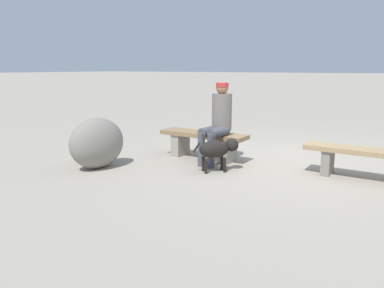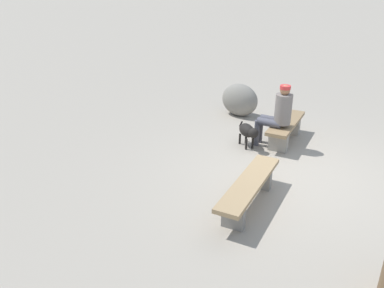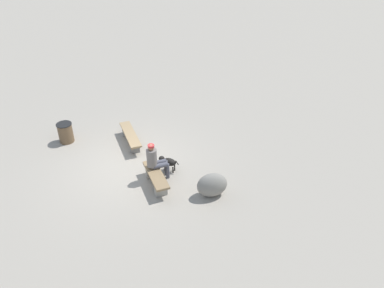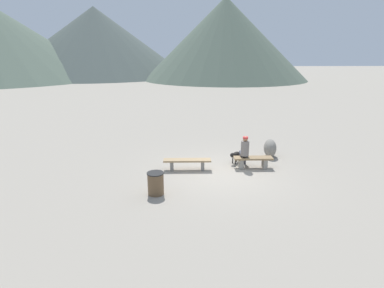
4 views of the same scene
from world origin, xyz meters
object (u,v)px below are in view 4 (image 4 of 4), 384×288
at_px(bench_left, 187,162).
at_px(dog, 236,155).
at_px(seated_person, 244,150).
at_px(bench_right, 253,161).
at_px(boulder, 270,148).
at_px(trash_bin, 156,183).

xyz_separation_m(bench_left, dog, (2.00, 0.71, 0.03)).
bearing_deg(dog, seated_person, 71.47).
height_order(bench_right, seated_person, seated_person).
relative_size(seated_person, boulder, 1.42).
bearing_deg(boulder, bench_left, -157.81).
relative_size(bench_right, boulder, 1.67).
height_order(bench_left, seated_person, seated_person).
bearing_deg(bench_right, boulder, 53.24).
height_order(dog, boulder, boulder).
bearing_deg(boulder, seated_person, -137.87).
xyz_separation_m(bench_left, boulder, (3.65, 1.49, 0.07)).
bearing_deg(seated_person, trash_bin, -141.75).
distance_m(bench_left, dog, 2.13).
relative_size(bench_right, dog, 2.80).
height_order(dog, trash_bin, trash_bin).
bearing_deg(bench_left, boulder, 23.11).
bearing_deg(seated_person, bench_right, -14.82).
height_order(seated_person, boulder, seated_person).
height_order(bench_right, boulder, boulder).
bearing_deg(trash_bin, seated_person, 35.20).
relative_size(dog, trash_bin, 0.74).
bearing_deg(bench_left, bench_right, 3.49).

